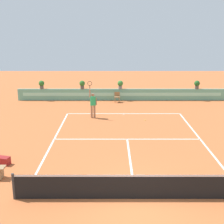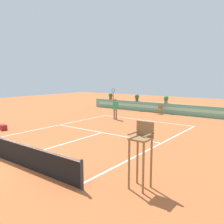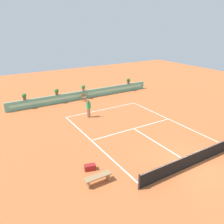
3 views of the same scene
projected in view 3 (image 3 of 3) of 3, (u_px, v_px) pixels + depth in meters
ground_plane at (136, 130)px, 19.38m from camera, size 60.00×60.00×0.00m
court_lines at (132, 127)px, 19.95m from camera, size 8.32×11.94×0.01m
net at (194, 158)px, 14.42m from camera, size 8.92×0.10×1.00m
back_wall_barrier at (85, 95)px, 27.45m from camera, size 18.00×0.21×1.00m
ball_kid_chair at (84, 97)px, 26.67m from camera, size 0.44×0.44×0.85m
bench_courtside at (98, 178)px, 12.81m from camera, size 1.60×0.44×0.51m
gear_bag at (90, 167)px, 14.08m from camera, size 0.77×0.53×0.36m
tennis_player at (88, 107)px, 21.75m from camera, size 0.62×0.27×2.58m
tennis_ball_near_baseline at (123, 112)px, 23.31m from camera, size 0.07×0.07×0.07m
potted_plant_far_left at (24, 96)px, 23.76m from camera, size 0.48×0.48×0.72m
potted_plant_left at (57, 91)px, 25.46m from camera, size 0.48×0.48×0.72m
potted_plant_far_right at (128, 81)px, 30.26m from camera, size 0.48×0.48×0.72m
potted_plant_centre at (83, 87)px, 27.05m from camera, size 0.48×0.48×0.72m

